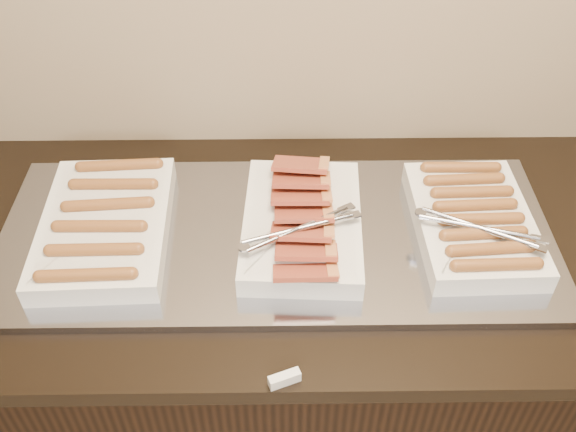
# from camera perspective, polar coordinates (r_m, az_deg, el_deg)

# --- Properties ---
(counter) EXTENTS (2.06, 0.76, 0.90)m
(counter) POSITION_cam_1_polar(r_m,az_deg,el_deg) (1.75, 0.07, -12.42)
(counter) COLOR black
(counter) RESTS_ON ground
(warming_tray) EXTENTS (1.20, 0.50, 0.02)m
(warming_tray) POSITION_cam_1_polar(r_m,az_deg,el_deg) (1.40, -1.06, -1.80)
(warming_tray) COLOR #9597A3
(warming_tray) RESTS_ON counter
(dish_left) EXTENTS (0.28, 0.41, 0.07)m
(dish_left) POSITION_cam_1_polar(r_m,az_deg,el_deg) (1.42, -15.92, -0.75)
(dish_left) COLOR silver
(dish_left) RESTS_ON warming_tray
(dish_center) EXTENTS (0.28, 0.40, 0.09)m
(dish_center) POSITION_cam_1_polar(r_m,az_deg,el_deg) (1.37, 1.24, -0.63)
(dish_center) COLOR silver
(dish_center) RESTS_ON warming_tray
(dish_right) EXTENTS (0.27, 0.37, 0.08)m
(dish_right) POSITION_cam_1_polar(r_m,az_deg,el_deg) (1.43, 16.18, -0.48)
(dish_right) COLOR silver
(dish_right) RESTS_ON warming_tray
(label_holder) EXTENTS (0.06, 0.04, 0.02)m
(label_holder) POSITION_cam_1_polar(r_m,az_deg,el_deg) (1.17, -0.32, -14.27)
(label_holder) COLOR silver
(label_holder) RESTS_ON counter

